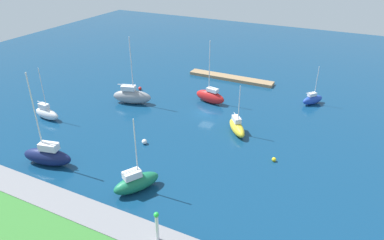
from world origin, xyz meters
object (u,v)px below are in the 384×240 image
sailboat_gray_mid_basin (132,96)px  mooring_buoy_white (144,142)px  harbor_beacon (157,224)px  mooring_buoy_red (140,88)px  pier_dock (231,78)px  sailboat_blue_far_north (313,99)px  mooring_buoy_yellow (274,159)px  sailboat_navy_inner_mooring (47,156)px  sailboat_yellow_by_breakwater (237,127)px  sailboat_white_lone_north (47,113)px  sailboat_red_east_end (210,96)px  sailboat_green_far_south (136,182)px

sailboat_gray_mid_basin → mooring_buoy_white: 16.31m
harbor_beacon → sailboat_gray_mid_basin: 38.03m
mooring_buoy_red → sailboat_gray_mid_basin: bearing=111.1°
pier_dock → harbor_beacon: size_ratio=5.40×
sailboat_blue_far_north → mooring_buoy_yellow: size_ratio=11.98×
sailboat_gray_mid_basin → sailboat_navy_inner_mooring: size_ratio=0.95×
pier_dock → sailboat_gray_mid_basin: bearing=58.5°
sailboat_yellow_by_breakwater → mooring_buoy_yellow: sailboat_yellow_by_breakwater is taller
harbor_beacon → sailboat_gray_mid_basin: bearing=-51.0°
sailboat_blue_far_north → sailboat_white_lone_north: size_ratio=0.79×
mooring_buoy_red → mooring_buoy_white: 22.87m
sailboat_gray_mid_basin → sailboat_navy_inner_mooring: bearing=-103.4°
mooring_buoy_red → mooring_buoy_yellow: bearing=156.9°
harbor_beacon → mooring_buoy_white: size_ratio=4.41×
sailboat_gray_mid_basin → pier_dock: bearing=41.8°
pier_dock → sailboat_gray_mid_basin: sailboat_gray_mid_basin is taller
sailboat_red_east_end → sailboat_navy_inner_mooring: 32.94m
pier_dock → sailboat_gray_mid_basin: (13.06, 21.31, 1.24)m
pier_dock → mooring_buoy_yellow: bearing=121.5°
harbor_beacon → mooring_buoy_red: 44.72m
pier_dock → sailboat_navy_inner_mooring: bearing=75.2°
sailboat_blue_far_north → sailboat_yellow_by_breakwater: size_ratio=0.89×
harbor_beacon → sailboat_white_lone_north: size_ratio=0.38×
harbor_beacon → sailboat_yellow_by_breakwater: bearing=-88.0°
sailboat_gray_mid_basin → sailboat_white_lone_north: bearing=-145.4°
sailboat_blue_far_north → mooring_buoy_red: (35.04, 9.16, -0.66)m
sailboat_red_east_end → mooring_buoy_yellow: bearing=148.3°
sailboat_green_far_south → sailboat_navy_inner_mooring: (14.97, 0.76, 0.21)m
sailboat_gray_mid_basin → sailboat_navy_inner_mooring: 23.21m
pier_dock → harbor_beacon: bearing=102.1°
harbor_beacon → mooring_buoy_red: bearing=-53.7°
mooring_buoy_white → harbor_beacon: bearing=127.0°
pier_dock → sailboat_navy_inner_mooring: (11.72, 44.48, 1.15)m
sailboat_green_far_south → mooring_buoy_red: sailboat_green_far_south is taller
harbor_beacon → sailboat_navy_inner_mooring: bearing=-15.7°
sailboat_red_east_end → pier_dock: bearing=-76.7°
harbor_beacon → sailboat_white_lone_north: (33.98, -16.93, -2.22)m
sailboat_gray_mid_basin → mooring_buoy_red: size_ratio=18.59×
harbor_beacon → mooring_buoy_yellow: 23.05m
sailboat_gray_mid_basin → sailboat_red_east_end: bearing=10.9°
sailboat_gray_mid_basin → mooring_buoy_yellow: bearing=-30.8°
mooring_buoy_yellow → sailboat_green_far_south: bearing=45.2°
sailboat_red_east_end → mooring_buoy_yellow: 22.70m
sailboat_blue_far_north → mooring_buoy_white: size_ratio=9.24×
sailboat_navy_inner_mooring → mooring_buoy_yellow: size_ratio=21.86×
pier_dock → mooring_buoy_yellow: size_ratio=30.85×
sailboat_white_lone_north → sailboat_navy_inner_mooring: bearing=-39.7°
sailboat_blue_far_north → sailboat_green_far_south: sailboat_green_far_south is taller
sailboat_white_lone_north → mooring_buoy_red: 20.51m
sailboat_yellow_by_breakwater → sailboat_navy_inner_mooring: bearing=-83.9°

